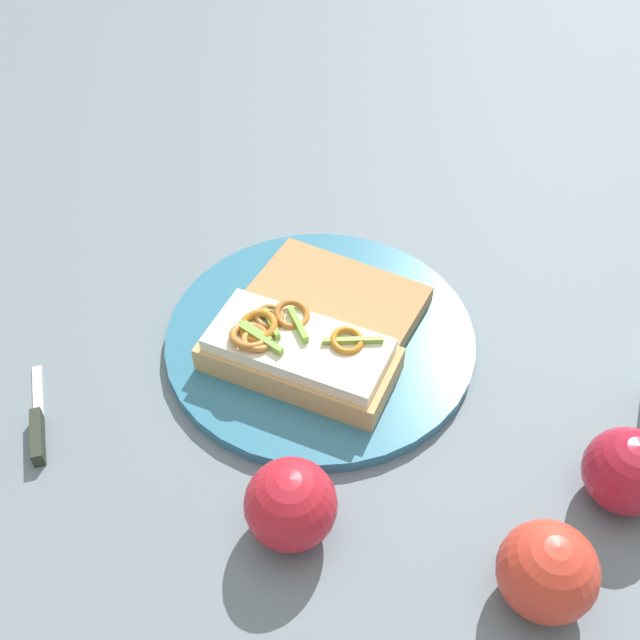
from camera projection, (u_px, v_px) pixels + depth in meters
The scene contains 8 objects.
ground_plane at pixel (320, 343), 0.79m from camera, with size 2.00×2.00×0.00m, color slate.
plate at pixel (320, 338), 0.79m from camera, with size 0.31×0.31×0.01m, color teal.
sandwich at pixel (297, 353), 0.74m from camera, with size 0.20×0.12×0.05m.
bread_slice_side at pixel (339, 295), 0.81m from camera, with size 0.17×0.09×0.02m, color #B6804F.
apple_0 at pixel (627, 471), 0.65m from camera, with size 0.07×0.07×0.07m, color #A7192D.
apple_1 at pixel (547, 571), 0.58m from camera, with size 0.08×0.08×0.08m, color red.
apple_2 at pixel (291, 504), 0.62m from camera, with size 0.08×0.08×0.08m, color red.
knife at pixel (37, 427), 0.71m from camera, with size 0.10×0.08×0.02m.
Camera 1 is at (-0.30, 0.44, 0.59)m, focal length 43.54 mm.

